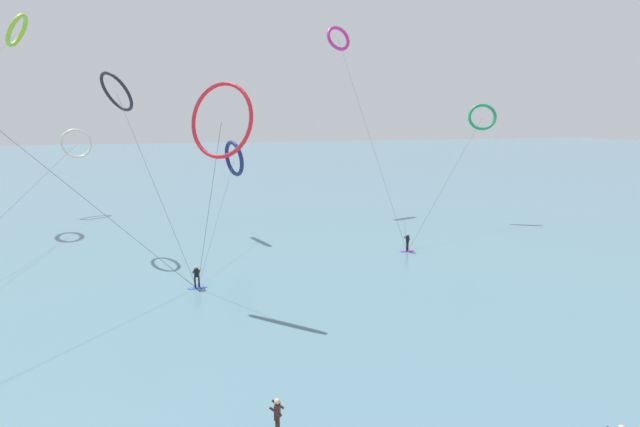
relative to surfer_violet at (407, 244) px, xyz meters
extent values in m
cube|color=slate|center=(-11.17, 73.44, -0.78)|extent=(400.00, 200.00, 0.08)
ellipsoid|color=purple|center=(0.00, -0.01, -0.71)|extent=(1.40, 0.40, 0.06)
cylinder|color=black|center=(0.10, 0.09, -0.28)|extent=(0.12, 0.12, 0.80)
cylinder|color=black|center=(-0.10, -0.11, -0.28)|extent=(0.12, 0.12, 0.80)
cube|color=black|center=(0.00, -0.01, 0.43)|extent=(0.37, 0.37, 0.62)
sphere|color=tan|center=(0.00, -0.01, 0.85)|extent=(0.22, 0.22, 0.22)
cylinder|color=black|center=(0.16, 0.27, 0.48)|extent=(0.42, 0.42, 0.39)
cylinder|color=black|center=(-0.16, -0.04, 0.48)|extent=(0.42, 0.42, 0.39)
ellipsoid|color=#2647B7|center=(-18.58, -4.55, -0.71)|extent=(1.40, 0.40, 0.06)
cylinder|color=black|center=(-18.71, -4.58, -0.28)|extent=(0.12, 0.12, 0.80)
cylinder|color=black|center=(-18.44, -4.52, -0.28)|extent=(0.12, 0.12, 0.80)
cube|color=black|center=(-18.58, -4.55, 0.43)|extent=(0.35, 0.26, 0.62)
sphere|color=tan|center=(-18.58, -4.55, 0.85)|extent=(0.22, 0.22, 0.22)
cylinder|color=black|center=(-18.79, -4.47, 0.48)|extent=(0.18, 0.51, 0.39)
cylinder|color=black|center=(-18.36, -4.39, 0.48)|extent=(0.18, 0.51, 0.39)
cylinder|color=black|center=(-15.22, -21.05, -0.28)|extent=(0.12, 0.12, 0.80)
cube|color=black|center=(-15.27, -21.18, 0.43)|extent=(0.30, 0.37, 0.62)
sphere|color=tan|center=(-15.27, -21.18, 0.85)|extent=(0.22, 0.22, 0.22)
cylinder|color=black|center=(-15.19, -20.85, 0.48)|extent=(0.50, 0.26, 0.39)
cylinder|color=black|center=(-15.34, -21.27, 0.48)|extent=(0.50, 0.26, 0.39)
torus|color=#8CC62D|center=(-37.07, 22.80, 20.66)|extent=(2.62, 4.18, 3.73)
torus|color=red|center=(-16.38, -6.25, 11.18)|extent=(4.57, 4.28, 4.92)
cylinder|color=#3F3F3F|center=(-17.48, -5.40, 5.12)|extent=(2.23, 1.73, 11.88)
torus|color=navy|center=(-14.77, 10.07, 7.19)|extent=(2.20, 3.74, 3.72)
cylinder|color=#3F3F3F|center=(-16.67, 2.76, 3.09)|extent=(3.84, 14.64, 7.83)
torus|color=black|center=(-24.95, 8.16, 13.53)|extent=(4.03, 4.32, 3.50)
cylinder|color=#3F3F3F|center=(-21.76, 1.81, 6.29)|extent=(6.40, 12.74, 14.23)
torus|color=#CC288E|center=(-0.23, 22.37, 21.16)|extent=(3.77, 2.67, 3.32)
cylinder|color=#3F3F3F|center=(-0.11, 11.18, 10.06)|extent=(0.25, 22.39, 21.78)
cylinder|color=#3F3F3F|center=(-26.93, -6.84, 8.81)|extent=(16.74, 4.61, 19.27)
torus|color=#199351|center=(14.36, 11.42, 11.29)|extent=(3.56, 2.65, 3.19)
cylinder|color=#3F3F3F|center=(7.18, 5.71, 5.15)|extent=(14.39, 11.46, 11.95)
torus|color=silver|center=(-33.26, 26.06, 8.02)|extent=(3.58, 2.25, 3.65)
camera|label=1|loc=(-17.33, -36.17, 11.52)|focal=25.05mm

